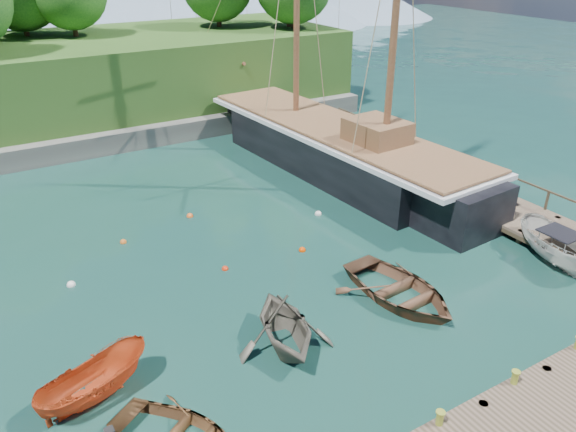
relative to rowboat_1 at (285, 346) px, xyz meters
name	(u,v)px	position (x,y,z in m)	size (l,w,h in m)	color
ground	(353,329)	(2.52, -0.45, 0.00)	(160.00, 160.00, 0.00)	#143D38
dock_near	(554,419)	(4.52, -6.95, 0.43)	(20.00, 3.20, 1.10)	#453A2B
dock_east	(446,184)	(14.02, 6.55, 0.43)	(3.20, 24.00, 1.10)	#453A2B
bollard_2	(510,398)	(4.52, -5.55, 0.00)	(0.26, 0.26, 0.45)	olive
bollard_3	(573,363)	(7.52, -5.55, 0.00)	(0.26, 0.26, 0.45)	olive
rowboat_1	(285,346)	(0.00, 0.00, 0.00)	(3.27, 3.79, 1.99)	#615C4F
rowboat_2	(398,299)	(5.11, 0.11, 0.00)	(3.55, 4.97, 1.03)	brown
motorboat_orange	(97,398)	(-6.02, 0.83, 0.00)	(1.36, 3.61, 1.39)	#CB471C
cabin_boat_white	(554,263)	(12.52, -1.24, 0.00)	(1.64, 4.37, 1.69)	silver
schooner	(336,152)	(10.77, 12.23, 1.14)	(6.38, 27.98, 20.57)	black
mooring_buoy_0	(137,355)	(-4.42, 2.12, 0.00)	(0.31, 0.31, 0.31)	white
mooring_buoy_1	(225,269)	(0.37, 5.44, 0.00)	(0.28, 0.28, 0.28)	red
mooring_buoy_2	(302,251)	(3.94, 5.10, 0.00)	(0.31, 0.31, 0.31)	#F04000
mooring_buoy_3	(318,215)	(6.55, 7.74, 0.00)	(0.35, 0.35, 0.35)	silver
mooring_buoy_4	(123,243)	(-2.58, 9.88, 0.00)	(0.30, 0.30, 0.30)	orange
mooring_buoy_5	(190,217)	(1.00, 10.81, 0.00)	(0.33, 0.33, 0.33)	orange
mooring_buoy_6	(71,286)	(-5.36, 7.49, 0.00)	(0.35, 0.35, 0.35)	white
mooring_buoy_7	(372,265)	(5.78, 2.54, 0.00)	(0.31, 0.31, 0.31)	#FC401D
distant_ridge	(58,6)	(6.82, 69.55, 4.35)	(117.00, 40.00, 10.00)	#728CA5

